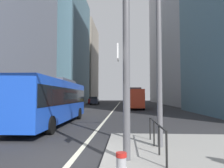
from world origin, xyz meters
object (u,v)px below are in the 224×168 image
car_receding_far (134,100)px  street_lamp_post (159,13)px  city_bus_blue_oncoming (52,99)px  car_oncoming_far (95,101)px  city_bus_red_receding (135,98)px  car_receding_near (131,100)px  traffic_signal_gantry (56,30)px  car_oncoming_mid (92,100)px

car_receding_far → street_lamp_post: size_ratio=0.52×
city_bus_blue_oncoming → car_oncoming_far: size_ratio=2.78×
city_bus_blue_oncoming → street_lamp_post: bearing=-46.3°
car_receding_far → car_oncoming_far: 13.68m
city_bus_red_receding → car_receding_far: (0.93, 25.80, -0.85)m
city_bus_red_receding → car_receding_near: 26.28m
car_receding_far → car_oncoming_far: same height
city_bus_red_receding → car_receding_near: bearing=89.7°
car_oncoming_far → traffic_signal_gantry: size_ratio=0.65×
city_bus_red_receding → car_oncoming_mid: (-10.26, 20.10, -0.85)m
car_oncoming_far → traffic_signal_gantry: 46.00m
city_bus_red_receding → car_receding_near: size_ratio=2.58×
car_receding_far → street_lamp_post: street_lamp_post is taller
car_oncoming_mid → street_lamp_post: street_lamp_post is taller
car_receding_far → traffic_signal_gantry: (-4.77, -54.83, 3.14)m
city_bus_blue_oncoming → traffic_signal_gantry: traffic_signal_gantry is taller
street_lamp_post → city_bus_red_receding: bearing=89.2°
traffic_signal_gantry → city_bus_blue_oncoming: bearing=109.8°
car_receding_far → car_oncoming_mid: bearing=-153.0°
street_lamp_post → car_receding_near: bearing=89.4°
car_oncoming_far → traffic_signal_gantry: (5.31, -45.59, 3.14)m
city_bus_red_receding → street_lamp_post: (-0.36, -27.32, 3.45)m
car_oncoming_mid → traffic_signal_gantry: (6.42, -49.13, 3.14)m
city_bus_red_receding → street_lamp_post: street_lamp_post is taller
city_bus_blue_oncoming → car_receding_far: (7.87, 46.24, -0.85)m
car_receding_far → traffic_signal_gantry: traffic_signal_gantry is taller
city_bus_red_receding → city_bus_blue_oncoming: bearing=-108.8°
street_lamp_post → traffic_signal_gantry: bearing=-153.8°
city_bus_red_receding → car_receding_near: city_bus_red_receding is taller
car_receding_near → traffic_signal_gantry: 55.54m
city_bus_red_receding → street_lamp_post: bearing=-90.8°
city_bus_red_receding → traffic_signal_gantry: bearing=-97.5°
city_bus_red_receding → car_oncoming_mid: city_bus_red_receding is taller
car_oncoming_mid → traffic_signal_gantry: 49.65m
city_bus_red_receding → car_oncoming_far: city_bus_red_receding is taller
street_lamp_post → car_receding_far: bearing=88.6°
city_bus_blue_oncoming → car_receding_near: city_bus_blue_oncoming is taller
car_receding_near → car_receding_far: bearing=-31.4°
city_bus_red_receding → traffic_signal_gantry: size_ratio=1.67×
car_receding_near → car_receding_far: same height
city_bus_red_receding → car_oncoming_far: 18.93m
car_receding_near → city_bus_red_receding: bearing=-90.3°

